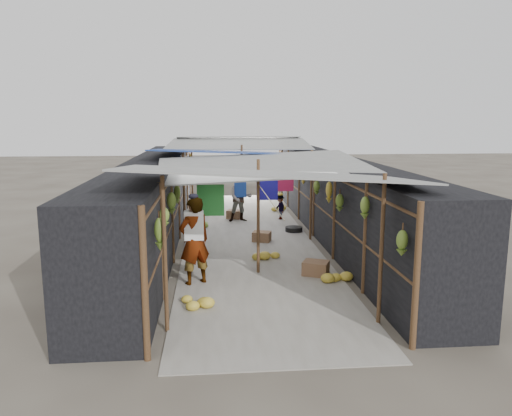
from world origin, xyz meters
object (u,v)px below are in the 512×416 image
object	(u,v)px
crate_near	(262,237)
black_basin	(294,229)
shopper_blue	(240,198)
vendor_seated	(280,207)
vendor_elderly	(194,241)

from	to	relation	value
crate_near	black_basin	bearing A→B (deg)	64.25
black_basin	shopper_blue	world-z (taller)	shopper_blue
vendor_seated	black_basin	bearing A→B (deg)	-13.19
black_basin	vendor_seated	world-z (taller)	vendor_seated
vendor_seated	shopper_blue	bearing A→B (deg)	-100.80
crate_near	shopper_blue	xyz separation A→B (m)	(-0.44, 2.90, 0.67)
vendor_elderly	shopper_blue	xyz separation A→B (m)	(1.34, 6.44, -0.12)
crate_near	black_basin	size ratio (longest dim) A/B	0.93
crate_near	shopper_blue	size ratio (longest dim) A/B	0.30
crate_near	vendor_seated	distance (m)	3.24
crate_near	vendor_elderly	size ratio (longest dim) A/B	0.26
black_basin	vendor_elderly	xyz separation A→B (m)	(-2.90, -4.70, 0.86)
vendor_elderly	black_basin	bearing A→B (deg)	-150.75
shopper_blue	vendor_elderly	bearing A→B (deg)	-107.21
black_basin	vendor_elderly	world-z (taller)	vendor_elderly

